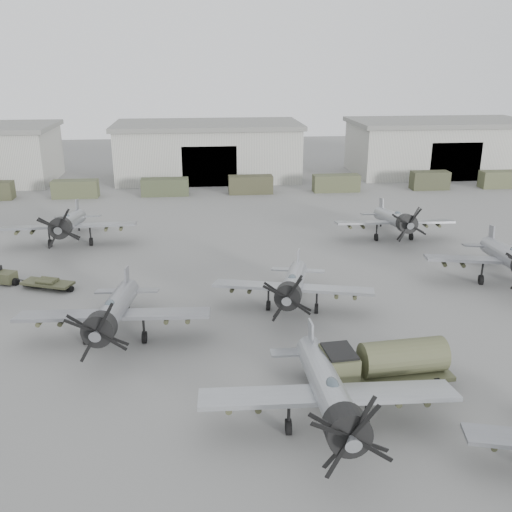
{
  "coord_description": "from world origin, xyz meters",
  "views": [
    {
      "loc": [
        -1.78,
        -29.2,
        18.33
      ],
      "look_at": [
        2.87,
        15.86,
        2.5
      ],
      "focal_mm": 40.0,
      "sensor_mm": 36.0,
      "label": 1
    }
  ],
  "objects": [
    {
      "name": "ground",
      "position": [
        0.0,
        0.0,
        0.0
      ],
      "size": [
        220.0,
        220.0,
        0.0
      ],
      "primitive_type": "plane",
      "color": "slate",
      "rests_on": "ground"
    },
    {
      "name": "hangar_center",
      "position": [
        0.0,
        61.96,
        4.37
      ],
      "size": [
        29.0,
        14.8,
        8.7
      ],
      "color": "#AFB0A4",
      "rests_on": "ground"
    },
    {
      "name": "hangar_right",
      "position": [
        38.0,
        61.96,
        4.37
      ],
      "size": [
        29.0,
        14.8,
        8.7
      ],
      "color": "#AFB0A4",
      "rests_on": "ground"
    },
    {
      "name": "support_truck_2",
      "position": [
        -18.61,
        50.0,
        1.2
      ],
      "size": [
        6.18,
        2.2,
        2.41
      ],
      "primitive_type": "cube",
      "color": "#43482F",
      "rests_on": "ground"
    },
    {
      "name": "support_truck_3",
      "position": [
        -6.38,
        50.0,
        1.2
      ],
      "size": [
        6.56,
        2.2,
        2.4
      ],
      "primitive_type": "cube",
      "color": "#3B412A",
      "rests_on": "ground"
    },
    {
      "name": "support_truck_4",
      "position": [
        5.63,
        50.0,
        1.27
      ],
      "size": [
        6.22,
        2.2,
        2.53
      ],
      "primitive_type": "cube",
      "color": "#383824",
      "rests_on": "ground"
    },
    {
      "name": "support_truck_5",
      "position": [
        18.0,
        50.0,
        1.21
      ],
      "size": [
        6.66,
        2.2,
        2.41
      ],
      "primitive_type": "cube",
      "color": "#43482F",
      "rests_on": "ground"
    },
    {
      "name": "support_truck_6",
      "position": [
        31.96,
        50.0,
        1.32
      ],
      "size": [
        5.45,
        2.2,
        2.64
      ],
      "primitive_type": "cube",
      "color": "#363925",
      "rests_on": "ground"
    },
    {
      "name": "support_truck_7",
      "position": [
        42.45,
        50.0,
        1.24
      ],
      "size": [
        5.28,
        2.2,
        2.49
      ],
      "primitive_type": "cube",
      "color": "#474A31",
      "rests_on": "ground"
    },
    {
      "name": "aircraft_near_1",
      "position": [
        4.42,
        -4.98,
        2.42
      ],
      "size": [
        13.26,
        11.93,
        5.31
      ],
      "rotation": [
        0.0,
        0.0,
        -0.04
      ],
      "color": "#989CA0",
      "rests_on": "ground"
    },
    {
      "name": "aircraft_mid_1",
      "position": [
        -7.72,
        6.03,
        2.36
      ],
      "size": [
        12.97,
        11.67,
        5.18
      ],
      "rotation": [
        0.0,
        0.0,
        -0.05
      ],
      "color": "gray",
      "rests_on": "ground"
    },
    {
      "name": "aircraft_mid_2",
      "position": [
        5.01,
        9.86,
        2.21
      ],
      "size": [
        12.23,
        11.01,
        4.87
      ],
      "rotation": [
        0.0,
        0.0,
        -0.25
      ],
      "color": "#9DA0A6",
      "rests_on": "ground"
    },
    {
      "name": "aircraft_mid_3",
      "position": [
        23.94,
        13.16,
        2.49
      ],
      "size": [
        13.79,
        12.41,
        5.48
      ],
      "rotation": [
        0.0,
        0.0,
        -0.23
      ],
      "color": "gray",
      "rests_on": "ground"
    },
    {
      "name": "aircraft_far_0",
      "position": [
        -14.97,
        27.87,
        2.45
      ],
      "size": [
        13.47,
        12.12,
        5.39
      ],
      "rotation": [
        0.0,
        0.0,
        0.04
      ],
      "color": "gray",
      "rests_on": "ground"
    },
    {
      "name": "aircraft_far_1",
      "position": [
        18.64,
        26.45,
        2.27
      ],
      "size": [
        12.45,
        11.2,
        4.98
      ],
      "rotation": [
        0.0,
        0.0,
        -0.05
      ],
      "color": "gray",
      "rests_on": "ground"
    },
    {
      "name": "fuel_tanker",
      "position": [
        8.62,
        -1.05,
        1.68
      ],
      "size": [
        7.76,
        3.94,
        2.92
      ],
      "rotation": [
        0.0,
        0.0,
        0.09
      ],
      "color": "#494C31",
      "rests_on": "ground"
    },
    {
      "name": "tug_trailer",
      "position": [
        -17.07,
        17.46,
        0.57
      ],
      "size": [
        7.5,
        4.06,
        1.51
      ],
      "rotation": [
        0.0,
        0.0,
        -0.37
      ],
      "color": "#3E402A",
      "rests_on": "ground"
    }
  ]
}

